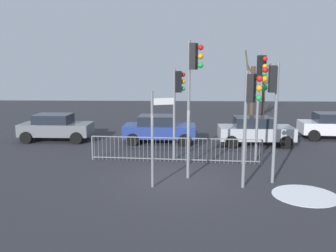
{
  "coord_description": "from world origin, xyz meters",
  "views": [
    {
      "loc": [
        0.24,
        -12.31,
        4.02
      ],
      "look_at": [
        -0.34,
        3.34,
        1.4
      ],
      "focal_mm": 37.88,
      "sensor_mm": 36.0,
      "label": 1
    }
  ],
  "objects_px": {
    "traffic_light_rear_right": "(272,96)",
    "bare_tree_left": "(264,89)",
    "car_silver_mid": "(255,130)",
    "traffic_light_foreground_right": "(250,103)",
    "car_blue_near": "(159,129)",
    "traffic_light_foreground_left": "(177,94)",
    "bare_tree_centre": "(252,90)",
    "traffic_light_mid_right": "(193,79)",
    "direction_sign_post": "(154,134)",
    "traffic_light_rear_left": "(261,83)",
    "car_grey_far": "(56,127)",
    "car_white_trailing": "(334,125)"
  },
  "relations": [
    {
      "from": "car_silver_mid",
      "to": "traffic_light_mid_right",
      "type": "bearing_deg",
      "value": -120.49
    },
    {
      "from": "traffic_light_foreground_left",
      "to": "direction_sign_post",
      "type": "xyz_separation_m",
      "value": [
        -0.74,
        -3.64,
        -1.08
      ]
    },
    {
      "from": "traffic_light_foreground_right",
      "to": "traffic_light_foreground_left",
      "type": "relative_size",
      "value": 0.99
    },
    {
      "from": "direction_sign_post",
      "to": "bare_tree_left",
      "type": "xyz_separation_m",
      "value": [
        7.9,
        18.92,
        0.39
      ]
    },
    {
      "from": "car_grey_far",
      "to": "bare_tree_centre",
      "type": "xyz_separation_m",
      "value": [
        12.24,
        7.87,
        1.53
      ]
    },
    {
      "from": "traffic_light_foreground_left",
      "to": "direction_sign_post",
      "type": "relative_size",
      "value": 1.22
    },
    {
      "from": "traffic_light_mid_right",
      "to": "traffic_light_foreground_left",
      "type": "xyz_separation_m",
      "value": [
        -0.56,
        2.66,
        -0.71
      ]
    },
    {
      "from": "traffic_light_mid_right",
      "to": "direction_sign_post",
      "type": "height_order",
      "value": "traffic_light_mid_right"
    },
    {
      "from": "bare_tree_left",
      "to": "traffic_light_mid_right",
      "type": "bearing_deg",
      "value": -110.22
    },
    {
      "from": "traffic_light_mid_right",
      "to": "car_grey_far",
      "type": "relative_size",
      "value": 1.29
    },
    {
      "from": "bare_tree_left",
      "to": "traffic_light_rear_left",
      "type": "bearing_deg",
      "value": -103.48
    },
    {
      "from": "bare_tree_centre",
      "to": "car_silver_mid",
      "type": "bearing_deg",
      "value": -99.93
    },
    {
      "from": "direction_sign_post",
      "to": "car_blue_near",
      "type": "distance_m",
      "value": 7.23
    },
    {
      "from": "car_grey_far",
      "to": "bare_tree_left",
      "type": "height_order",
      "value": "bare_tree_left"
    },
    {
      "from": "traffic_light_foreground_left",
      "to": "bare_tree_left",
      "type": "distance_m",
      "value": 16.89
    },
    {
      "from": "bare_tree_left",
      "to": "car_blue_near",
      "type": "bearing_deg",
      "value": -124.78
    },
    {
      "from": "direction_sign_post",
      "to": "bare_tree_centre",
      "type": "bearing_deg",
      "value": 47.83
    },
    {
      "from": "car_grey_far",
      "to": "bare_tree_centre",
      "type": "bearing_deg",
      "value": 33.33
    },
    {
      "from": "traffic_light_foreground_right",
      "to": "traffic_light_rear_right",
      "type": "relative_size",
      "value": 0.93
    },
    {
      "from": "direction_sign_post",
      "to": "car_white_trailing",
      "type": "bearing_deg",
      "value": 21.75
    },
    {
      "from": "car_grey_far",
      "to": "bare_tree_centre",
      "type": "height_order",
      "value": "bare_tree_centre"
    },
    {
      "from": "traffic_light_foreground_right",
      "to": "car_silver_mid",
      "type": "xyz_separation_m",
      "value": [
        1.61,
        6.79,
        -2.09
      ]
    },
    {
      "from": "car_silver_mid",
      "to": "car_grey_far",
      "type": "xyz_separation_m",
      "value": [
        -10.74,
        0.69,
        0.0
      ]
    },
    {
      "from": "car_grey_far",
      "to": "car_silver_mid",
      "type": "bearing_deg",
      "value": -3.08
    },
    {
      "from": "direction_sign_post",
      "to": "traffic_light_foreground_right",
      "type": "bearing_deg",
      "value": -20.15
    },
    {
      "from": "car_blue_near",
      "to": "bare_tree_centre",
      "type": "relative_size",
      "value": 0.73
    },
    {
      "from": "traffic_light_rear_right",
      "to": "bare_tree_left",
      "type": "bearing_deg",
      "value": -9.81
    },
    {
      "from": "bare_tree_left",
      "to": "bare_tree_centre",
      "type": "relative_size",
      "value": 0.82
    },
    {
      "from": "traffic_light_foreground_right",
      "to": "traffic_light_foreground_left",
      "type": "xyz_separation_m",
      "value": [
        -2.4,
        3.65,
        0.04
      ]
    },
    {
      "from": "direction_sign_post",
      "to": "car_silver_mid",
      "type": "height_order",
      "value": "direction_sign_post"
    },
    {
      "from": "traffic_light_foreground_right",
      "to": "car_blue_near",
      "type": "xyz_separation_m",
      "value": [
        -3.41,
        7.15,
        -2.09
      ]
    },
    {
      "from": "traffic_light_foreground_right",
      "to": "bare_tree_centre",
      "type": "distance_m",
      "value": 15.67
    },
    {
      "from": "traffic_light_rear_left",
      "to": "bare_tree_centre",
      "type": "xyz_separation_m",
      "value": [
        2.05,
        11.86,
        -1.07
      ]
    },
    {
      "from": "traffic_light_rear_left",
      "to": "traffic_light_rear_right",
      "type": "relative_size",
      "value": 1.1
    },
    {
      "from": "traffic_light_foreground_left",
      "to": "bare_tree_left",
      "type": "bearing_deg",
      "value": 128.99
    },
    {
      "from": "car_white_trailing",
      "to": "bare_tree_centre",
      "type": "xyz_separation_m",
      "value": [
        -3.3,
        6.81,
        1.53
      ]
    },
    {
      "from": "traffic_light_mid_right",
      "to": "bare_tree_left",
      "type": "xyz_separation_m",
      "value": [
        6.61,
        17.94,
        -1.39
      ]
    },
    {
      "from": "bare_tree_left",
      "to": "car_silver_mid",
      "type": "bearing_deg",
      "value": -104.57
    },
    {
      "from": "bare_tree_left",
      "to": "traffic_light_foreground_left",
      "type": "bearing_deg",
      "value": -115.12
    },
    {
      "from": "direction_sign_post",
      "to": "car_grey_far",
      "type": "bearing_deg",
      "value": 108.71
    },
    {
      "from": "traffic_light_rear_left",
      "to": "car_blue_near",
      "type": "distance_m",
      "value": 6.34
    },
    {
      "from": "traffic_light_rear_left",
      "to": "traffic_light_mid_right",
      "type": "height_order",
      "value": "traffic_light_mid_right"
    },
    {
      "from": "traffic_light_mid_right",
      "to": "direction_sign_post",
      "type": "xyz_separation_m",
      "value": [
        -1.29,
        -0.98,
        -1.79
      ]
    },
    {
      "from": "traffic_light_foreground_left",
      "to": "car_silver_mid",
      "type": "relative_size",
      "value": 1.04
    },
    {
      "from": "car_blue_near",
      "to": "car_white_trailing",
      "type": "height_order",
      "value": "same"
    },
    {
      "from": "bare_tree_left",
      "to": "bare_tree_centre",
      "type": "height_order",
      "value": "bare_tree_centre"
    },
    {
      "from": "car_grey_far",
      "to": "bare_tree_left",
      "type": "distance_m",
      "value": 18.06
    },
    {
      "from": "car_silver_mid",
      "to": "bare_tree_left",
      "type": "relative_size",
      "value": 0.88
    },
    {
      "from": "bare_tree_left",
      "to": "bare_tree_centre",
      "type": "distance_m",
      "value": 3.95
    },
    {
      "from": "traffic_light_foreground_right",
      "to": "bare_tree_centre",
      "type": "xyz_separation_m",
      "value": [
        3.11,
        15.35,
        -0.56
      ]
    }
  ]
}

